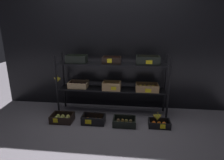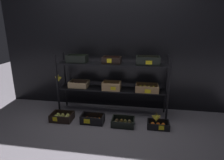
{
  "view_description": "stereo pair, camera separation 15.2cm",
  "coord_description": "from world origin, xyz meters",
  "px_view_note": "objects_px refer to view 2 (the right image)",
  "views": [
    {
      "loc": [
        0.35,
        -3.07,
        1.53
      ],
      "look_at": [
        0.0,
        0.0,
        0.61
      ],
      "focal_mm": 30.32,
      "sensor_mm": 36.0,
      "label": 1
    },
    {
      "loc": [
        0.5,
        -3.05,
        1.53
      ],
      "look_at": [
        0.0,
        0.0,
        0.61
      ],
      "focal_mm": 30.32,
      "sensor_mm": 36.0,
      "label": 2
    }
  ],
  "objects_px": {
    "display_rack": "(113,76)",
    "crate_ground_tangerine": "(93,120)",
    "crate_ground_pear": "(62,117)",
    "banana_bunch_loose": "(156,118)",
    "crate_ground_kiwi": "(123,123)",
    "crate_ground_right_tangerine": "(158,125)"
  },
  "relations": [
    {
      "from": "crate_ground_pear",
      "to": "banana_bunch_loose",
      "type": "xyz_separation_m",
      "value": [
        1.51,
        0.0,
        0.11
      ]
    },
    {
      "from": "crate_ground_tangerine",
      "to": "crate_ground_kiwi",
      "type": "xyz_separation_m",
      "value": [
        0.49,
        -0.0,
        -0.01
      ]
    },
    {
      "from": "crate_ground_tangerine",
      "to": "banana_bunch_loose",
      "type": "height_order",
      "value": "banana_bunch_loose"
    },
    {
      "from": "banana_bunch_loose",
      "to": "crate_ground_right_tangerine",
      "type": "bearing_deg",
      "value": 3.91
    },
    {
      "from": "crate_ground_tangerine",
      "to": "banana_bunch_loose",
      "type": "xyz_separation_m",
      "value": [
        0.99,
        0.0,
        0.12
      ]
    },
    {
      "from": "crate_ground_pear",
      "to": "crate_ground_right_tangerine",
      "type": "bearing_deg",
      "value": 0.18
    },
    {
      "from": "crate_ground_kiwi",
      "to": "banana_bunch_loose",
      "type": "bearing_deg",
      "value": 0.35
    },
    {
      "from": "crate_ground_pear",
      "to": "banana_bunch_loose",
      "type": "distance_m",
      "value": 1.52
    },
    {
      "from": "banana_bunch_loose",
      "to": "crate_ground_tangerine",
      "type": "bearing_deg",
      "value": -179.99
    },
    {
      "from": "display_rack",
      "to": "crate_ground_pear",
      "type": "xyz_separation_m",
      "value": [
        -0.78,
        -0.4,
        -0.64
      ]
    },
    {
      "from": "display_rack",
      "to": "crate_ground_kiwi",
      "type": "xyz_separation_m",
      "value": [
        0.23,
        -0.4,
        -0.64
      ]
    },
    {
      "from": "crate_ground_pear",
      "to": "crate_ground_tangerine",
      "type": "distance_m",
      "value": 0.52
    },
    {
      "from": "crate_ground_right_tangerine",
      "to": "banana_bunch_loose",
      "type": "height_order",
      "value": "banana_bunch_loose"
    },
    {
      "from": "banana_bunch_loose",
      "to": "crate_ground_pear",
      "type": "bearing_deg",
      "value": -179.91
    },
    {
      "from": "display_rack",
      "to": "banana_bunch_loose",
      "type": "height_order",
      "value": "display_rack"
    },
    {
      "from": "crate_ground_right_tangerine",
      "to": "banana_bunch_loose",
      "type": "bearing_deg",
      "value": -176.09
    },
    {
      "from": "display_rack",
      "to": "banana_bunch_loose",
      "type": "relative_size",
      "value": 13.36
    },
    {
      "from": "display_rack",
      "to": "crate_ground_right_tangerine",
      "type": "height_order",
      "value": "display_rack"
    },
    {
      "from": "display_rack",
      "to": "crate_ground_tangerine",
      "type": "bearing_deg",
      "value": -123.16
    },
    {
      "from": "crate_ground_kiwi",
      "to": "crate_ground_right_tangerine",
      "type": "height_order",
      "value": "crate_ground_kiwi"
    },
    {
      "from": "crate_ground_tangerine",
      "to": "display_rack",
      "type": "bearing_deg",
      "value": 56.84
    },
    {
      "from": "display_rack",
      "to": "crate_ground_pear",
      "type": "relative_size",
      "value": 5.61
    }
  ]
}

